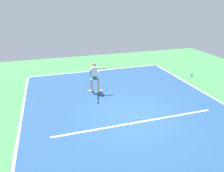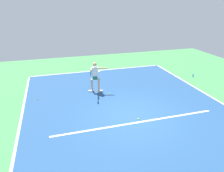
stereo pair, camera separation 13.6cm
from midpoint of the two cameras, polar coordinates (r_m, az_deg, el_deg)
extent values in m
plane|color=#428E4C|center=(9.60, 5.32, -8.07)|extent=(22.73, 22.73, 0.00)
cube|color=navy|center=(9.60, 5.32, -8.06)|extent=(9.64, 13.76, 0.00)
cube|color=white|center=(15.58, -4.24, 4.18)|extent=(9.64, 0.10, 0.01)
cube|color=white|center=(12.10, 26.77, -3.82)|extent=(0.10, 13.76, 0.01)
cube|color=white|center=(9.14, -24.26, -11.90)|extent=(0.10, 13.76, 0.01)
cube|color=white|center=(9.18, 6.60, -9.65)|extent=(7.23, 0.10, 0.01)
cube|color=white|center=(15.39, -4.07, 3.96)|extent=(0.10, 0.30, 0.01)
cylinder|color=tan|center=(11.86, -4.01, 0.24)|extent=(0.18, 0.33, 0.81)
cube|color=white|center=(12.00, -3.47, -1.33)|extent=(0.26, 0.16, 0.07)
cylinder|color=tan|center=(11.88, -5.83, 0.21)|extent=(0.18, 0.33, 0.81)
cube|color=white|center=(12.02, -6.25, -1.38)|extent=(0.26, 0.16, 0.07)
cube|color=#1E664C|center=(11.71, -4.99, 2.28)|extent=(0.29, 0.26, 0.20)
cube|color=white|center=(11.60, -5.04, 3.78)|extent=(0.37, 0.26, 0.52)
sphere|color=tan|center=(11.47, -5.12, 5.81)|extent=(0.21, 0.21, 0.21)
cylinder|color=tan|center=(11.53, -2.92, 4.82)|extent=(0.53, 0.21, 0.08)
cylinder|color=tan|center=(11.28, -5.99, 4.50)|extent=(0.21, 0.53, 0.08)
cylinder|color=black|center=(10.93, -6.08, 3.91)|extent=(0.08, 0.22, 0.03)
torus|color=black|center=(10.70, -6.14, 3.49)|extent=(0.10, 0.29, 0.29)
cylinder|color=silver|center=(10.70, -6.14, 3.49)|extent=(0.07, 0.24, 0.25)
sphere|color=yellow|center=(9.37, 6.81, -8.75)|extent=(0.07, 0.07, 0.07)
sphere|color=#CCE033|center=(11.67, -1.01, -2.02)|extent=(0.07, 0.07, 0.07)
sphere|color=#C6E53D|center=(11.69, -19.83, -3.39)|extent=(0.07, 0.07, 0.07)
cylinder|color=blue|center=(15.22, 20.45, 2.77)|extent=(0.07, 0.07, 0.22)
camera|label=1|loc=(0.07, -90.37, -0.15)|focal=33.99mm
camera|label=2|loc=(0.07, 89.63, 0.15)|focal=33.99mm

